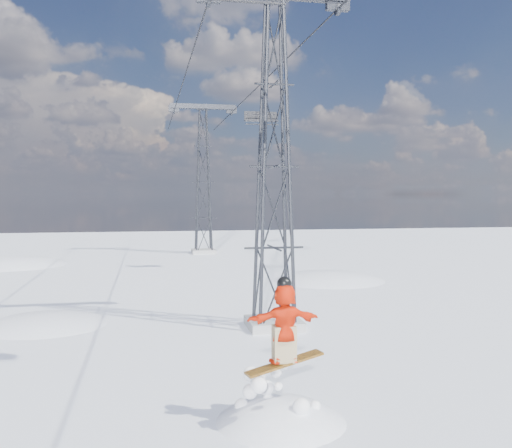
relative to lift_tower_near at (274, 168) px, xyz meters
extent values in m
plane|color=white|center=(-0.80, -8.00, -5.47)|extent=(120.00, 120.00, 0.00)
sphere|color=white|center=(-12.80, 20.00, -15.87)|extent=(22.00, 22.00, 22.00)
cube|color=#999999|center=(0.00, 0.00, -5.32)|extent=(1.80, 1.80, 0.30)
cube|color=#282A2F|center=(2.20, 0.00, 5.58)|extent=(0.80, 0.25, 0.50)
cube|color=#999999|center=(0.00, 25.00, -5.32)|extent=(1.80, 1.80, 0.30)
cube|color=#282A2F|center=(0.00, 25.00, 5.78)|extent=(5.00, 0.35, 0.35)
cube|color=#282A2F|center=(-2.20, 25.00, 5.58)|extent=(0.80, 0.25, 0.50)
cube|color=#282A2F|center=(2.20, 25.00, 5.58)|extent=(0.80, 0.25, 0.50)
cylinder|color=black|center=(-2.20, 11.50, 5.38)|extent=(0.06, 51.00, 0.06)
cylinder|color=black|center=(2.20, 11.50, 5.38)|extent=(0.06, 51.00, 0.06)
cube|color=#A66716|center=(-1.61, -8.18, -4.19)|extent=(1.62, 0.65, 0.33)
imported|color=#F32D0A|center=(-1.61, -8.18, -3.40)|extent=(1.46, 0.52, 1.56)
cube|color=#9B8860|center=(-1.61, -8.18, -3.82)|extent=(0.45, 0.35, 0.72)
sphere|color=black|center=(-1.61, -8.18, -2.64)|extent=(0.29, 0.29, 0.29)
cylinder|color=black|center=(-2.20, -6.84, 3.14)|extent=(1.83, 0.06, 0.06)
cylinder|color=black|center=(2.20, 13.24, 4.33)|extent=(0.08, 0.08, 2.10)
cube|color=black|center=(2.20, 13.24, 3.29)|extent=(1.91, 0.43, 0.08)
cube|color=black|center=(2.20, 13.45, 3.57)|extent=(1.91, 0.06, 0.52)
cylinder|color=black|center=(2.20, 13.00, 3.05)|extent=(1.91, 0.06, 0.06)
cylinder|color=black|center=(2.20, 12.95, 3.62)|extent=(1.91, 0.05, 0.05)
camera|label=1|loc=(-4.20, -18.84, -0.90)|focal=40.00mm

